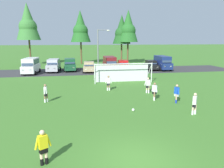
{
  "coord_description": "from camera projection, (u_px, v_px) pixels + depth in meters",
  "views": [
    {
      "loc": [
        -2.57,
        -8.14,
        5.43
      ],
      "look_at": [
        0.61,
        10.32,
        1.37
      ],
      "focal_mm": 32.9,
      "sensor_mm": 36.0,
      "label": 1
    }
  ],
  "objects": [
    {
      "name": "ground_plane",
      "position": [
        100.0,
        87.0,
        23.87
      ],
      "size": [
        400.0,
        400.0,
        0.0
      ],
      "primitive_type": "plane",
      "color": "#3D7028"
    },
    {
      "name": "parking_lot_strip",
      "position": [
        92.0,
        71.0,
        36.2
      ],
      "size": [
        52.0,
        8.4,
        0.01
      ],
      "primitive_type": "cube",
      "color": "#333335",
      "rests_on": "ground"
    },
    {
      "name": "soccer_ball",
      "position": [
        133.0,
        110.0,
        15.86
      ],
      "size": [
        0.22,
        0.22,
        0.22
      ],
      "color": "white",
      "rests_on": "ground"
    },
    {
      "name": "soccer_goal",
      "position": [
        123.0,
        72.0,
        26.7
      ],
      "size": [
        7.46,
        2.1,
        2.57
      ],
      "color": "white",
      "rests_on": "ground"
    },
    {
      "name": "referee",
      "position": [
        43.0,
        148.0,
        8.94
      ],
      "size": [
        0.72,
        0.4,
        1.64
      ],
      "color": "beige",
      "rests_on": "ground"
    },
    {
      "name": "player_striker_near",
      "position": [
        177.0,
        94.0,
        17.86
      ],
      "size": [
        0.35,
        0.75,
        1.64
      ],
      "color": "tan",
      "rests_on": "ground"
    },
    {
      "name": "player_midfield_center",
      "position": [
        148.0,
        85.0,
        21.12
      ],
      "size": [
        0.73,
        0.26,
        1.64
      ],
      "color": "beige",
      "rests_on": "ground"
    },
    {
      "name": "player_defender_far",
      "position": [
        108.0,
        83.0,
        22.21
      ],
      "size": [
        0.73,
        0.26,
        1.64
      ],
      "color": "#936B4C",
      "rests_on": "ground"
    },
    {
      "name": "player_winger_left",
      "position": [
        195.0,
        104.0,
        15.04
      ],
      "size": [
        0.61,
        0.55,
        1.64
      ],
      "color": "beige",
      "rests_on": "ground"
    },
    {
      "name": "player_winger_right",
      "position": [
        154.0,
        91.0,
        18.63
      ],
      "size": [
        0.39,
        0.72,
        1.64
      ],
      "color": "#936B4C",
      "rests_on": "ground"
    },
    {
      "name": "player_trailing_back",
      "position": [
        46.0,
        93.0,
        17.99
      ],
      "size": [
        0.32,
        0.73,
        1.64
      ],
      "color": "#936B4C",
      "rests_on": "ground"
    },
    {
      "name": "parked_car_slot_far_left",
      "position": [
        31.0,
        65.0,
        33.2
      ],
      "size": [
        2.39,
        4.9,
        2.52
      ],
      "color": "silver",
      "rests_on": "ground"
    },
    {
      "name": "parked_car_slot_left",
      "position": [
        54.0,
        65.0,
        35.33
      ],
      "size": [
        2.3,
        4.68,
        2.16
      ],
      "color": "#B2B2BC",
      "rests_on": "ground"
    },
    {
      "name": "parked_car_slot_center_left",
      "position": [
        70.0,
        65.0,
        36.3
      ],
      "size": [
        2.31,
        4.69,
        2.16
      ],
      "color": "#194C2D",
      "rests_on": "ground"
    },
    {
      "name": "parked_car_slot_center",
      "position": [
        89.0,
        67.0,
        35.13
      ],
      "size": [
        2.29,
        4.33,
        1.72
      ],
      "color": "tan",
      "rests_on": "ground"
    },
    {
      "name": "parked_car_slot_center_right",
      "position": [
        110.0,
        63.0,
        36.05
      ],
      "size": [
        2.21,
        4.8,
        2.52
      ],
      "color": "maroon",
      "rests_on": "ground"
    },
    {
      "name": "parked_car_slot_right",
      "position": [
        123.0,
        65.0,
        37.77
      ],
      "size": [
        2.28,
        4.32,
        1.72
      ],
      "color": "red",
      "rests_on": "ground"
    },
    {
      "name": "parked_car_slot_far_right",
      "position": [
        151.0,
        65.0,
        37.55
      ],
      "size": [
        2.24,
        4.31,
        1.72
      ],
      "color": "black",
      "rests_on": "ground"
    },
    {
      "name": "parked_car_slot_end",
      "position": [
        162.0,
        62.0,
        37.46
      ],
      "size": [
        2.24,
        4.82,
        2.52
      ],
      "color": "navy",
      "rests_on": "ground"
    },
    {
      "name": "tree_left_edge",
      "position": [
        28.0,
        23.0,
        42.23
      ],
      "size": [
        4.81,
        4.81,
        12.83
      ],
      "color": "brown",
      "rests_on": "ground"
    },
    {
      "name": "tree_mid_left",
      "position": [
        80.0,
        27.0,
        45.42
      ],
      "size": [
        4.41,
        4.41,
        11.77
      ],
      "color": "brown",
      "rests_on": "ground"
    },
    {
      "name": "tree_center_back",
      "position": [
        122.0,
        30.0,
        45.87
      ],
      "size": [
        4.06,
        4.06,
        10.83
      ],
      "color": "brown",
      "rests_on": "ground"
    },
    {
      "name": "tree_mid_right",
      "position": [
        128.0,
        27.0,
        45.14
      ],
      "size": [
        4.42,
        4.42,
        11.8
      ],
      "color": "brown",
      "rests_on": "ground"
    },
    {
      "name": "street_lamp",
      "position": [
        99.0,
        52.0,
        31.12
      ],
      "size": [
        2.0,
        0.32,
        6.94
      ],
      "color": "slate",
      "rests_on": "ground"
    }
  ]
}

